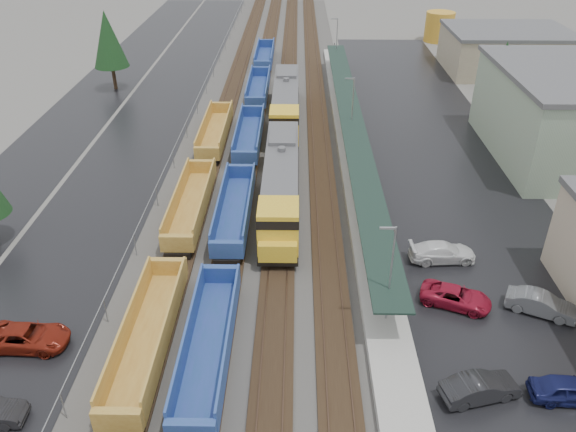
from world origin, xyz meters
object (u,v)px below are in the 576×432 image
parked_car_east_d (569,390)px  parked_car_west_c (27,337)px  well_string_blue (235,210)px  parked_car_east_b (456,297)px  well_string_yellow (148,335)px  parked_car_east_e (541,304)px  parked_car_east_a (480,388)px  locomotive_lead (281,185)px  parked_car_east_c (442,252)px  storage_tank (439,27)px  locomotive_trail (286,105)px

parked_car_east_d → parked_car_west_c: bearing=86.4°
well_string_blue → parked_car_east_b: well_string_blue is taller
well_string_yellow → parked_car_east_e: bearing=8.6°
parked_car_west_c → parked_car_east_d: 33.56m
well_string_blue → parked_car_east_a: 25.36m
locomotive_lead → parked_car_east_d: locomotive_lead is taller
parked_car_east_c → parked_car_east_e: parked_car_east_e is taller
parked_car_east_b → parked_car_east_d: size_ratio=1.10×
well_string_blue → parked_car_east_b: (16.80, -11.09, -0.51)m
storage_tank → parked_car_east_c: size_ratio=1.00×
locomotive_lead → locomotive_trail: (0.00, 21.00, 0.00)m
well_string_blue → parked_car_east_e: (22.51, -11.89, -0.43)m
well_string_blue → parked_car_west_c: (-12.01, -15.72, -0.44)m
parked_car_east_a → well_string_yellow: bearing=65.0°
locomotive_trail → parked_car_east_c: bearing=-65.7°
storage_tank → parked_car_east_c: 72.78m
locomotive_lead → parked_car_east_a: 24.99m
parked_car_east_d → parked_car_east_e: 7.77m
parked_car_east_a → parked_car_east_b: (0.62, 8.42, -0.08)m
well_string_yellow → parked_car_east_c: (21.04, 10.31, -0.43)m
locomotive_lead → parked_car_east_c: locomotive_lead is taller
locomotive_lead → locomotive_trail: 21.00m
parked_car_east_a → parked_car_east_e: bearing=-54.6°
locomotive_trail → parked_car_west_c: size_ratio=3.93×
parked_car_east_e → parked_car_east_a: bearing=165.2°
well_string_yellow → parked_car_east_e: size_ratio=17.50×
locomotive_lead → parked_car_east_e: locomotive_lead is taller
parked_car_west_c → well_string_blue: bearing=-35.6°
well_string_blue → storage_tank: size_ratio=21.63×
parked_car_east_b → parked_car_east_c: 5.48m
locomotive_trail → well_string_blue: 23.61m
locomotive_lead → parked_car_west_c: bearing=-131.7°
parked_car_west_c → parked_car_east_c: bearing=-69.0°
locomotive_trail → locomotive_lead: bearing=-90.0°
locomotive_lead → parked_car_east_c: (13.04, -7.84, -1.79)m
locomotive_lead → well_string_blue: (-4.00, -2.23, -1.35)m
parked_car_east_b → well_string_blue: bearing=78.5°
storage_tank → parked_car_west_c: 92.42m
parked_car_east_c → parked_car_west_c: bearing=105.5°
parked_car_west_c → parked_car_east_d: parked_car_east_d is taller
parked_car_east_e → well_string_yellow: bearing=123.6°
parked_car_east_b → parked_car_east_a: bearing=-162.3°
well_string_blue → storage_tank: 72.94m
locomotive_trail → storage_tank: 50.70m
parked_car_west_c → parked_car_east_e: parked_car_east_e is taller
locomotive_lead → parked_car_east_d: (17.32, -21.80, -1.79)m
locomotive_trail → parked_car_east_d: (17.32, -42.80, -1.79)m
locomotive_lead → parked_car_west_c: size_ratio=3.93×
parked_car_east_d → parked_car_east_e: (1.19, 7.68, 0.00)m
locomotive_lead → parked_car_east_e: bearing=-37.3°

